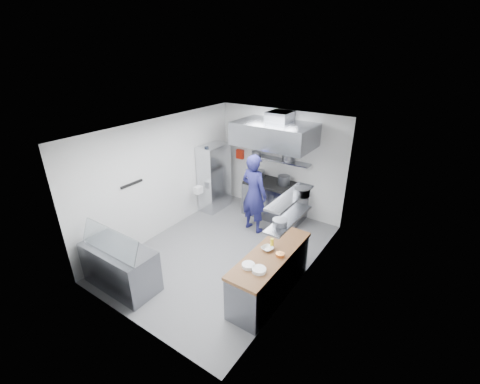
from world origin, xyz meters
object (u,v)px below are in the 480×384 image
Objects in this scene: wire_rack at (214,177)px; display_case at (120,267)px; gas_range at (275,201)px; chef at (254,194)px.

display_case is (0.56, -3.59, -0.50)m from wire_rack.
gas_range is 1.06m from chef.
gas_range is 0.86× the size of wire_rack.
display_case is (-0.98, -3.19, -0.56)m from chef.
display_case is (-1.07, -4.10, -0.03)m from gas_range.
wire_rack is (-1.63, -0.51, 0.48)m from gas_range.
wire_rack reaches higher than gas_range.
wire_rack is at bearing -162.56° from gas_range.
chef is (-0.09, -0.91, 0.54)m from gas_range.
chef is at bearing -95.80° from gas_range.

